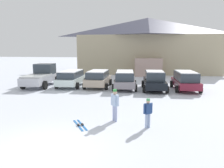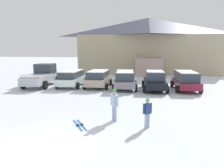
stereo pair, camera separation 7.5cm
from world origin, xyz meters
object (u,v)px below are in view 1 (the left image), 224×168
parked_maroon_van (185,80)px  pickup_truck (42,76)px  parked_grey_wagon (125,79)px  pair_of_skis (80,125)px  parked_white_suv (71,78)px  ski_lodge (147,45)px  skier_teen_in_navy_coat (148,111)px  skier_adult_in_blue_parka (115,103)px  parked_black_sedan (154,80)px  parked_beige_suv (98,78)px

parked_maroon_van → pickup_truck: bearing=179.1°
parked_grey_wagon → pair_of_skis: 10.15m
parked_white_suv → pickup_truck: (-3.03, -0.11, 0.13)m
ski_lodge → pair_of_skis: (-3.24, -25.39, -4.21)m
skier_teen_in_navy_coat → skier_adult_in_blue_parka: (-1.67, 0.72, 0.15)m
parked_white_suv → skier_adult_in_blue_parka: bearing=-59.4°
skier_adult_in_blue_parka → pair_of_skis: size_ratio=1.08×
parked_white_suv → pickup_truck: size_ratio=0.83×
ski_lodge → parked_black_sedan: (0.64, -15.56, -3.37)m
parked_grey_wagon → parked_black_sedan: 2.68m
parked_maroon_van → skier_teen_in_navy_coat: size_ratio=3.11×
ski_lodge → pickup_truck: (-10.36, -14.99, -3.24)m
ski_lodge → parked_beige_suv: (-4.65, -14.97, -3.36)m
pair_of_skis → ski_lodge: bearing=82.7°
parked_beige_suv → skier_adult_in_blue_parka: (2.99, -9.51, 0.07)m
parked_grey_wagon → parked_maroon_van: parked_maroon_van is taller
parked_beige_suv → parked_black_sedan: (5.29, -0.59, -0.01)m
parked_white_suv → skier_teen_in_navy_coat: parked_white_suv is taller
pickup_truck → skier_teen_in_navy_coat: size_ratio=3.95×
parked_white_suv → skier_adult_in_blue_parka: 11.15m
skier_teen_in_navy_coat → pickup_truck: bearing=135.4°
parked_black_sedan → pickup_truck: pickup_truck is taller
ski_lodge → pair_of_skis: 25.94m
parked_maroon_van → parked_beige_suv: bearing=178.3°
parked_maroon_van → skier_adult_in_blue_parka: size_ratio=2.62×
parked_white_suv → skier_teen_in_navy_coat: 12.67m
parked_black_sedan → skier_adult_in_blue_parka: size_ratio=2.72×
skier_teen_in_navy_coat → skier_adult_in_blue_parka: skier_adult_in_blue_parka is taller
parked_beige_suv → skier_teen_in_navy_coat: size_ratio=2.90×
parked_black_sedan → skier_adult_in_blue_parka: 9.21m
skier_teen_in_navy_coat → parked_maroon_van: bearing=71.3°
parked_beige_suv → pickup_truck: bearing=-179.8°
ski_lodge → parked_white_suv: size_ratio=4.54×
ski_lodge → parked_black_sedan: 15.93m
skier_teen_in_navy_coat → skier_adult_in_blue_parka: 1.82m
pickup_truck → pair_of_skis: (7.12, -10.41, -0.97)m
parked_grey_wagon → skier_adult_in_blue_parka: bearing=-87.7°
parked_beige_suv → parked_black_sedan: parked_black_sedan is taller
parked_white_suv → parked_beige_suv: size_ratio=1.14×
skier_adult_in_blue_parka → parked_maroon_van: bearing=61.5°
ski_lodge → parked_beige_suv: size_ratio=5.16×
parked_white_suv → parked_grey_wagon: parked_grey_wagon is taller
parked_white_suv → pair_of_skis: 11.32m
parked_black_sedan → pair_of_skis: (-3.88, -9.84, -0.85)m
parked_black_sedan → ski_lodge: bearing=92.4°
ski_lodge → skier_teen_in_navy_coat: size_ratio=14.96×
parked_grey_wagon → pair_of_skis: bearing=-96.9°
parked_black_sedan → parked_maroon_van: size_ratio=1.04×
parked_white_suv → parked_black_sedan: size_ratio=1.02×
pair_of_skis → pickup_truck: bearing=124.4°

